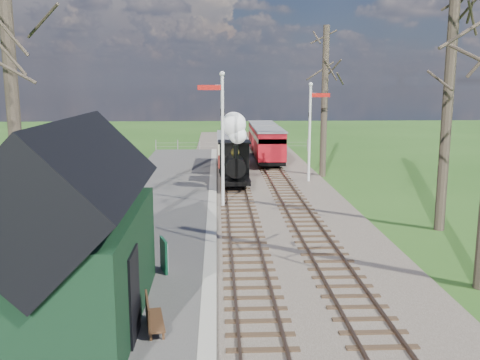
% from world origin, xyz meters
% --- Properties ---
extents(distant_hills, '(114.40, 48.00, 22.02)m').
position_xyz_m(distant_hills, '(1.40, 64.38, -16.21)').
color(distant_hills, '#385B23').
rests_on(distant_hills, ground).
extents(ballast_bed, '(8.00, 60.00, 0.10)m').
position_xyz_m(ballast_bed, '(1.30, 22.00, 0.05)').
color(ballast_bed, brown).
rests_on(ballast_bed, ground).
extents(track_near, '(1.60, 60.00, 0.15)m').
position_xyz_m(track_near, '(0.00, 22.00, 0.10)').
color(track_near, brown).
rests_on(track_near, ground).
extents(track_far, '(1.60, 60.00, 0.15)m').
position_xyz_m(track_far, '(2.60, 22.00, 0.10)').
color(track_far, brown).
rests_on(track_far, ground).
extents(platform, '(5.00, 44.00, 0.20)m').
position_xyz_m(platform, '(-3.50, 14.00, 0.10)').
color(platform, '#474442').
rests_on(platform, ground).
extents(coping_strip, '(0.40, 44.00, 0.21)m').
position_xyz_m(coping_strip, '(-1.20, 14.00, 0.10)').
color(coping_strip, '#B2AD9E').
rests_on(coping_strip, ground).
extents(station_shed, '(3.25, 6.30, 4.78)m').
position_xyz_m(station_shed, '(-4.30, 4.00, 2.27)').
color(station_shed, black).
rests_on(station_shed, platform).
extents(semaphore_near, '(1.22, 0.24, 6.22)m').
position_xyz_m(semaphore_near, '(-0.77, 16.00, 3.62)').
color(semaphore_near, silver).
rests_on(semaphore_near, ground).
extents(semaphore_far, '(1.22, 0.24, 5.72)m').
position_xyz_m(semaphore_far, '(4.37, 22.00, 3.35)').
color(semaphore_far, silver).
rests_on(semaphore_far, ground).
extents(bare_trees, '(15.51, 22.39, 12.00)m').
position_xyz_m(bare_trees, '(1.33, 10.10, 5.21)').
color(bare_trees, '#382D23').
rests_on(bare_trees, ground).
extents(fence_line, '(12.60, 0.08, 1.00)m').
position_xyz_m(fence_line, '(0.30, 36.00, 0.55)').
color(fence_line, slate).
rests_on(fence_line, ground).
extents(locomotive, '(1.62, 3.78, 4.05)m').
position_xyz_m(locomotive, '(-0.01, 20.37, 1.89)').
color(locomotive, black).
rests_on(locomotive, ground).
extents(coach, '(1.89, 6.48, 1.99)m').
position_xyz_m(coach, '(0.00, 26.43, 1.39)').
color(coach, black).
rests_on(coach, ground).
extents(red_carriage_a, '(1.95, 4.82, 2.05)m').
position_xyz_m(red_carriage_a, '(2.60, 28.14, 1.42)').
color(red_carriage_a, black).
rests_on(red_carriage_a, ground).
extents(red_carriage_b, '(1.95, 4.82, 2.05)m').
position_xyz_m(red_carriage_b, '(2.60, 33.64, 1.42)').
color(red_carriage_b, black).
rests_on(red_carriage_b, ground).
extents(sign_board, '(0.30, 0.68, 1.01)m').
position_xyz_m(sign_board, '(-2.55, 7.18, 0.71)').
color(sign_board, '#0E452A').
rests_on(sign_board, platform).
extents(bench, '(0.59, 1.31, 0.72)m').
position_xyz_m(bench, '(-2.49, 3.41, 0.54)').
color(bench, '#442A18').
rests_on(bench, platform).
extents(person, '(0.47, 0.56, 1.31)m').
position_xyz_m(person, '(-3.11, 4.53, 0.86)').
color(person, black).
rests_on(person, platform).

